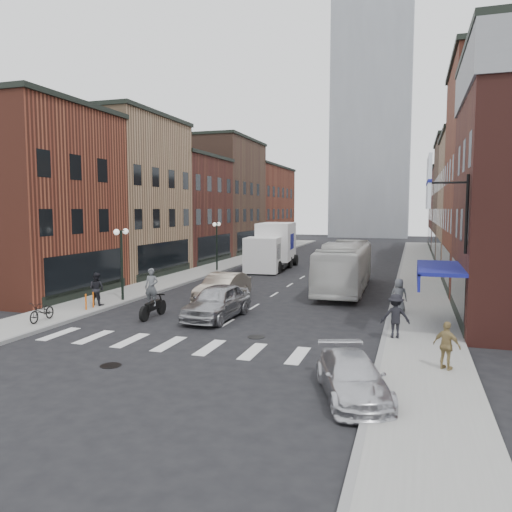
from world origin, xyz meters
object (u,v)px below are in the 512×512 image
at_px(streetlamp_far, 217,237).
at_px(billboard_sign, 431,185).
at_px(ped_right_b, 447,346).
at_px(ped_right_c, 399,296).
at_px(sedan_left_far, 223,287).
at_px(ped_left_solo, 97,289).
at_px(transit_bus, 345,267).
at_px(curb_car, 352,377).
at_px(motorcycle_rider, 152,295).
at_px(ped_right_a, 395,316).
at_px(bike_rack, 90,301).
at_px(sedan_left_near, 217,302).
at_px(parked_bicycle, 42,311).
at_px(box_truck, 273,246).
at_px(streetlamp_near, 122,250).

bearing_deg(streetlamp_far, billboard_sign, -47.59).
xyz_separation_m(ped_right_b, ped_right_c, (-1.69, 8.47, 0.08)).
height_order(sedan_left_far, ped_left_solo, ped_left_solo).
bearing_deg(transit_bus, curb_car, -82.95).
height_order(motorcycle_rider, sedan_left_far, motorcycle_rider).
xyz_separation_m(transit_bus, ped_right_a, (3.54, -11.77, -0.53)).
relative_size(bike_rack, ped_right_b, 0.52).
xyz_separation_m(ped_left_solo, ped_right_c, (15.20, 2.74, -0.02)).
relative_size(billboard_sign, motorcycle_rider, 1.54).
relative_size(billboard_sign, ped_left_solo, 2.13).
relative_size(bike_rack, ped_left_solo, 0.46).
xyz_separation_m(bike_rack, motorcycle_rider, (3.80, -0.40, 0.57)).
bearing_deg(ped_right_b, sedan_left_near, 2.34).
height_order(motorcycle_rider, ped_right_a, motorcycle_rider).
bearing_deg(parked_bicycle, billboard_sign, 1.62).
xyz_separation_m(sedan_left_far, ped_right_c, (9.58, -1.06, 0.21)).
xyz_separation_m(ped_right_a, ped_right_c, (-0.01, 4.90, -0.02)).
relative_size(billboard_sign, ped_right_b, 2.41).
xyz_separation_m(parked_bicycle, ped_right_c, (15.27, 6.72, 0.40)).
distance_m(billboard_sign, transit_bus, 13.08).
xyz_separation_m(transit_bus, ped_left_solo, (-11.67, -9.61, -0.53)).
height_order(box_truck, ped_right_b, box_truck).
relative_size(streetlamp_far, parked_bicycle, 2.40).
relative_size(ped_left_solo, ped_right_c, 1.02).
xyz_separation_m(sedan_left_far, ped_right_b, (11.28, -9.53, 0.13)).
relative_size(billboard_sign, sedan_left_near, 0.77).
distance_m(curb_car, ped_right_c, 11.41).
bearing_deg(ped_right_b, motorcycle_rider, 11.37).
bearing_deg(sedan_left_near, motorcycle_rider, -161.06).
bearing_deg(curb_car, ped_left_solo, 130.34).
bearing_deg(billboard_sign, bike_rack, 177.17).
bearing_deg(ped_right_b, transit_bus, -40.86).
bearing_deg(ped_right_b, ped_right_a, -34.37).
bearing_deg(streetlamp_far, sedan_left_near, -67.92).
bearing_deg(ped_right_a, box_truck, -71.80).
relative_size(bike_rack, ped_right_a, 0.46).
distance_m(bike_rack, motorcycle_rider, 3.86).
bearing_deg(curb_car, sedan_left_far, 106.37).
bearing_deg(motorcycle_rider, sedan_left_near, 9.79).
relative_size(streetlamp_near, parked_bicycle, 2.40).
bearing_deg(sedan_left_far, bike_rack, -136.92).
xyz_separation_m(ped_left_solo, ped_right_b, (16.90, -5.72, -0.10)).
bearing_deg(transit_bus, parked_bicycle, -131.99).
bearing_deg(streetlamp_near, bike_rack, -94.24).
xyz_separation_m(streetlamp_far, box_truck, (3.80, 3.48, -0.95)).
distance_m(streetlamp_far, sedan_left_near, 17.68).
bearing_deg(motorcycle_rider, ped_left_solo, 156.46).
relative_size(ped_left_solo, ped_right_b, 1.13).
relative_size(streetlamp_far, sedan_left_far, 0.86).
distance_m(streetlamp_near, sedan_left_far, 5.98).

